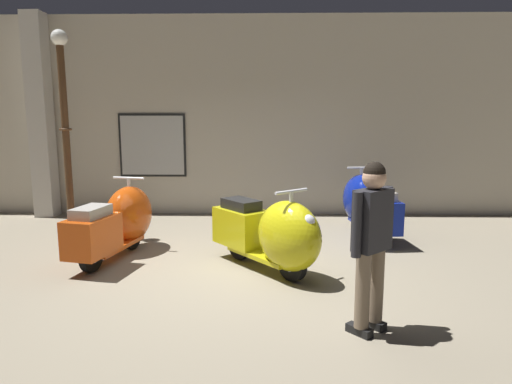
# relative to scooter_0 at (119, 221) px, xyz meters

# --- Properties ---
(ground_plane) EXTENTS (60.00, 60.00, 0.00)m
(ground_plane) POSITION_rel_scooter_0_xyz_m (1.57, -0.77, -0.48)
(ground_plane) COLOR gray
(showroom_back_wall) EXTENTS (18.00, 0.63, 3.76)m
(showroom_back_wall) POSITION_rel_scooter_0_xyz_m (1.43, 2.84, 1.40)
(showroom_back_wall) COLOR #BCB29E
(showroom_back_wall) RESTS_ON ground
(scooter_0) EXTENTS (0.85, 1.79, 1.06)m
(scooter_0) POSITION_rel_scooter_0_xyz_m (0.00, 0.00, 0.00)
(scooter_0) COLOR black
(scooter_0) RESTS_ON ground
(scooter_1) EXTENTS (1.51, 1.68, 1.08)m
(scooter_1) POSITION_rel_scooter_0_xyz_m (2.10, -0.66, 0.01)
(scooter_1) COLOR black
(scooter_1) RESTS_ON ground
(scooter_2) EXTENTS (0.69, 1.80, 1.07)m
(scooter_2) POSITION_rel_scooter_0_xyz_m (3.63, 1.26, 0.01)
(scooter_2) COLOR black
(scooter_2) RESTS_ON ground
(lamppost) EXTENTS (0.28, 0.28, 3.18)m
(lamppost) POSITION_rel_scooter_0_xyz_m (-1.08, 0.96, 1.09)
(lamppost) COLOR #472D19
(lamppost) RESTS_ON ground
(visitor_0) EXTENTS (0.41, 0.39, 1.53)m
(visitor_0) POSITION_rel_scooter_0_xyz_m (2.93, -2.20, 0.40)
(visitor_0) COLOR black
(visitor_0) RESTS_ON ground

